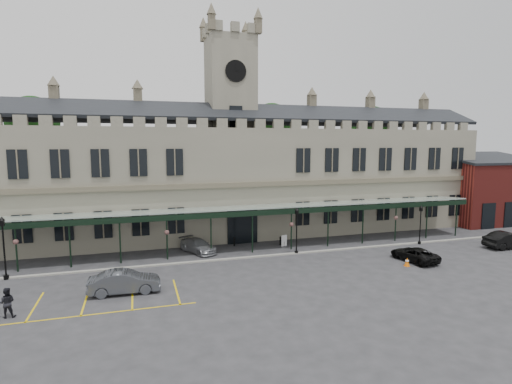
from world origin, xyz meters
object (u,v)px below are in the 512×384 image
object	(u,v)px
lamp_post_mid	(297,226)
person_b	(7,303)
car_right_b	(508,240)
car_taxi	(198,246)
lamp_post_right	(420,221)
station_building	(231,178)
sign_board	(284,241)
traffic_cone	(407,262)
lamp_post_left	(4,242)
car_van	(414,254)
clock_tower	(230,119)
car_left_b	(125,282)

from	to	relation	value
lamp_post_mid	person_b	world-z (taller)	lamp_post_mid
car_right_b	car_taxi	bearing A→B (deg)	76.76
car_taxi	car_right_b	bearing A→B (deg)	-39.79
lamp_post_right	station_building	bearing A→B (deg)	148.73
sign_board	car_right_b	distance (m)	22.41
lamp_post_right	lamp_post_mid	bearing A→B (deg)	179.03
station_building	person_b	size ratio (longest dim) A/B	32.38
person_b	sign_board	bearing A→B (deg)	-154.33
station_building	traffic_cone	xyz separation A→B (m)	(11.45, -16.66, -6.11)
station_building	sign_board	size ratio (longest dim) A/B	52.45
car_right_b	lamp_post_right	bearing A→B (deg)	63.02
car_right_b	lamp_post_left	bearing A→B (deg)	85.47
station_building	traffic_cone	bearing A→B (deg)	-55.51
sign_board	traffic_cone	bearing A→B (deg)	-66.94
sign_board	car_van	bearing A→B (deg)	-58.22
lamp_post_left	traffic_cone	xyz separation A→B (m)	(31.79, -6.13, -2.57)
clock_tower	car_van	distance (m)	23.90
clock_tower	sign_board	xyz separation A→B (m)	(3.76, -7.48, -12.55)
clock_tower	car_left_b	xyz separation A→B (m)	(-11.50, -16.22, -12.31)
lamp_post_left	car_taxi	world-z (taller)	lamp_post_left
car_left_b	car_right_b	bearing A→B (deg)	-86.40
lamp_post_left	lamp_post_right	xyz separation A→B (m)	(37.90, -0.13, -0.50)
lamp_post_right	traffic_cone	world-z (taller)	lamp_post_right
car_left_b	car_taxi	xyz separation A→B (m)	(6.50, 8.95, -0.16)
station_building	traffic_cone	world-z (taller)	station_building
car_van	car_right_b	bearing A→B (deg)	176.33
lamp_post_mid	car_left_b	distance (m)	16.47
car_right_b	person_b	size ratio (longest dim) A/B	2.68
lamp_post_right	car_taxi	size ratio (longest dim) A/B	0.92
lamp_post_left	traffic_cone	world-z (taller)	lamp_post_left
car_left_b	lamp_post_mid	bearing A→B (deg)	-68.51
traffic_cone	lamp_post_left	bearing A→B (deg)	169.08
clock_tower	person_b	bearing A→B (deg)	-134.77
car_taxi	traffic_cone	bearing A→B (deg)	-55.97
clock_tower	car_left_b	distance (m)	23.39
traffic_cone	person_b	distance (m)	29.67
sign_board	car_left_b	size ratio (longest dim) A/B	0.23
lamp_post_left	car_van	bearing A→B (deg)	-8.65
sign_board	person_b	size ratio (longest dim) A/B	0.62
lamp_post_right	car_van	world-z (taller)	lamp_post_right
car_left_b	traffic_cone	bearing A→B (deg)	-90.21
station_building	lamp_post_mid	size ratio (longest dim) A/B	13.38
person_b	car_van	bearing A→B (deg)	-175.79
car_van	person_b	world-z (taller)	person_b
car_van	car_taxi	bearing A→B (deg)	-33.77
traffic_cone	car_left_b	xyz separation A→B (m)	(-22.95, 0.53, 0.45)
station_building	sign_board	world-z (taller)	station_building
lamp_post_right	car_taxi	bearing A→B (deg)	171.24
lamp_post_left	car_van	world-z (taller)	lamp_post_left
station_building	car_taxi	size ratio (longest dim) A/B	13.48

